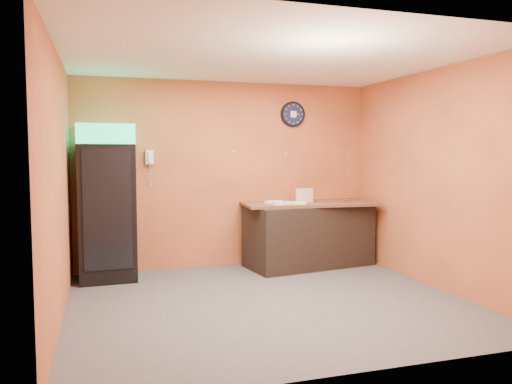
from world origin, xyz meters
name	(u,v)px	position (x,y,z in m)	size (l,w,h in m)	color
floor	(269,301)	(0.00, 0.00, 0.00)	(4.50, 4.50, 0.00)	#47474C
back_wall	(227,174)	(0.00, 2.00, 1.40)	(4.50, 0.02, 2.80)	#D1663B
left_wall	(58,185)	(-2.25, 0.00, 1.40)	(0.02, 4.00, 2.80)	#D1663B
right_wall	(436,179)	(2.25, 0.00, 1.40)	(0.02, 4.00, 2.80)	#D1663B
ceiling	(269,57)	(0.00, 0.00, 2.80)	(4.50, 4.00, 0.02)	white
beverage_cooler	(106,205)	(-1.78, 1.60, 1.03)	(0.76, 0.77, 2.11)	black
prep_counter	(309,235)	(1.18, 1.58, 0.47)	(1.88, 0.84, 0.94)	black
wall_clock	(293,114)	(1.05, 1.97, 2.33)	(0.40, 0.06, 0.40)	black
wall_phone	(149,157)	(-1.17, 1.95, 1.67)	(0.11, 0.10, 0.21)	white
butcher_paper	(309,203)	(1.18, 1.58, 0.96)	(2.02, 0.89, 0.04)	brown
sub_roll_stack	(304,196)	(1.07, 1.50, 1.09)	(0.27, 0.14, 0.22)	beige
wrapped_sandwich_left	(282,204)	(0.65, 1.35, 1.00)	(0.25, 0.10, 0.04)	white
wrapped_sandwich_mid	(297,203)	(0.89, 1.37, 1.00)	(0.27, 0.11, 0.04)	white
wrapped_sandwich_right	(274,202)	(0.61, 1.59, 1.00)	(0.27, 0.11, 0.04)	white
kitchen_tool	(288,200)	(0.91, 1.76, 1.01)	(0.06, 0.06, 0.06)	silver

